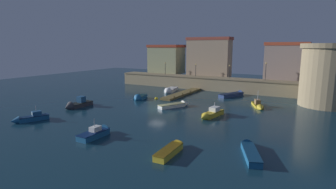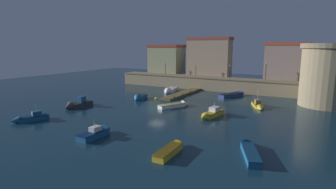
# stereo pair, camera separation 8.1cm
# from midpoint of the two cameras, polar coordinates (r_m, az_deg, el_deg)

# --- Properties ---
(ground_plane) EXTENTS (127.53, 127.53, 0.00)m
(ground_plane) POSITION_cam_midpoint_polar(r_m,az_deg,el_deg) (43.89, -2.47, -3.14)
(ground_plane) COLOR #112D3D
(quay_wall) EXTENTS (47.81, 4.21, 3.04)m
(quay_wall) POSITION_cam_midpoint_polar(r_m,az_deg,el_deg) (64.11, 8.67, 2.41)
(quay_wall) COLOR #9E8966
(quay_wall) RESTS_ON ground
(old_town_backdrop) EXTENTS (39.96, 5.87, 9.66)m
(old_town_backdrop) POSITION_cam_midpoint_polar(r_m,az_deg,el_deg) (68.43, 7.93, 7.66)
(old_town_backdrop) COLOR #989B70
(old_town_backdrop) RESTS_ON ground
(fortress_tower) EXTENTS (9.41, 9.41, 10.71)m
(fortress_tower) POSITION_cam_midpoint_polar(r_m,az_deg,el_deg) (52.77, 31.17, 3.62)
(fortress_tower) COLOR #9E8966
(fortress_tower) RESTS_ON ground
(pier_dock) EXTENTS (2.28, 14.67, 0.70)m
(pier_dock) POSITION_cam_midpoint_polar(r_m,az_deg,el_deg) (56.85, 3.03, 0.17)
(pier_dock) COLOR brown
(pier_dock) RESTS_ON ground
(quay_lamp_0) EXTENTS (0.32, 0.32, 3.10)m
(quay_lamp_0) POSITION_cam_midpoint_polar(r_m,az_deg,el_deg) (68.94, -0.63, 6.08)
(quay_lamp_0) COLOR black
(quay_lamp_0) RESTS_ON quay_wall
(quay_lamp_1) EXTENTS (0.32, 0.32, 3.02)m
(quay_lamp_1) POSITION_cam_midpoint_polar(r_m,az_deg,el_deg) (65.02, 5.96, 5.73)
(quay_lamp_1) COLOR black
(quay_lamp_1) RESTS_ON quay_wall
(quay_lamp_2) EXTENTS (0.32, 0.32, 3.02)m
(quay_lamp_2) POSITION_cam_midpoint_polar(r_m,az_deg,el_deg) (62.11, 13.07, 5.31)
(quay_lamp_2) COLOR black
(quay_lamp_2) RESTS_ON quay_wall
(quay_lamp_3) EXTENTS (0.32, 0.32, 3.82)m
(quay_lamp_3) POSITION_cam_midpoint_polar(r_m,az_deg,el_deg) (60.29, 20.27, 5.24)
(quay_lamp_3) COLOR black
(quay_lamp_3) RESTS_ON quay_wall
(moored_boat_0) EXTENTS (3.20, 5.43, 3.14)m
(moored_boat_0) POSITION_cam_midpoint_polar(r_m,az_deg,el_deg) (47.40, 18.80, -2.24)
(moored_boat_0) COLOR gold
(moored_boat_0) RESTS_ON ground
(moored_boat_1) EXTENTS (3.89, 6.11, 1.27)m
(moored_boat_1) POSITION_cam_midpoint_polar(r_m,az_deg,el_deg) (45.43, 1.78, -2.24)
(moored_boat_1) COLOR white
(moored_boat_1) RESTS_ON ground
(moored_boat_2) EXTENTS (1.61, 4.84, 2.54)m
(moored_boat_2) POSITION_cam_midpoint_polar(r_m,az_deg,el_deg) (31.96, -14.89, -7.87)
(moored_boat_2) COLOR #195689
(moored_boat_2) RESTS_ON ground
(moored_boat_3) EXTENTS (2.90, 4.93, 2.32)m
(moored_boat_3) POSITION_cam_midpoint_polar(r_m,az_deg,el_deg) (41.51, -27.74, -4.52)
(moored_boat_3) COLOR #195689
(moored_boat_3) RESTS_ON ground
(moored_boat_4) EXTENTS (3.26, 7.01, 1.80)m
(moored_boat_4) POSITION_cam_midpoint_polar(r_m,az_deg,el_deg) (60.03, 0.36, 0.89)
(moored_boat_4) COLOR white
(moored_boat_4) RESTS_ON ground
(moored_boat_5) EXTENTS (2.11, 5.56, 2.25)m
(moored_boat_5) POSITION_cam_midpoint_polar(r_m,az_deg,el_deg) (47.64, -19.18, -2.09)
(moored_boat_5) COLOR #333338
(moored_boat_5) RESTS_ON ground
(moored_boat_6) EXTENTS (1.41, 5.33, 1.11)m
(moored_boat_6) POSITION_cam_midpoint_polar(r_m,az_deg,el_deg) (26.34, 0.79, -11.64)
(moored_boat_6) COLOR gold
(moored_boat_6) RESTS_ON ground
(moored_boat_7) EXTENTS (2.81, 4.56, 1.65)m
(moored_boat_7) POSITION_cam_midpoint_polar(r_m,az_deg,el_deg) (52.04, -6.25, -0.64)
(moored_boat_7) COLOR #195689
(moored_boat_7) RESTS_ON ground
(moored_boat_8) EXTENTS (4.37, 7.29, 1.44)m
(moored_boat_8) POSITION_cam_midpoint_polar(r_m,az_deg,el_deg) (56.97, 14.05, 0.06)
(moored_boat_8) COLOR navy
(moored_boat_8) RESTS_ON ground
(moored_boat_9) EXTENTS (2.18, 5.66, 2.36)m
(moored_boat_9) POSITION_cam_midpoint_polar(r_m,az_deg,el_deg) (39.36, 9.17, -4.14)
(moored_boat_9) COLOR gold
(moored_boat_9) RESTS_ON ground
(moored_boat_10) EXTENTS (3.48, 6.35, 1.12)m
(moored_boat_10) POSITION_cam_midpoint_polar(r_m,az_deg,el_deg) (27.24, 17.00, -11.36)
(moored_boat_10) COLOR #195689
(moored_boat_10) RESTS_ON ground
(mooring_buoy_0) EXTENTS (0.73, 0.73, 0.73)m
(mooring_buoy_0) POSITION_cam_midpoint_polar(r_m,az_deg,el_deg) (52.23, -2.58, -0.97)
(mooring_buoy_0) COLOR yellow
(mooring_buoy_0) RESTS_ON ground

